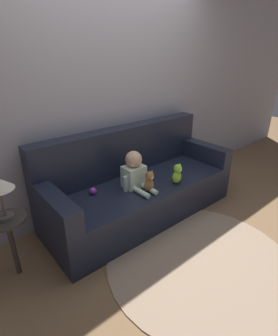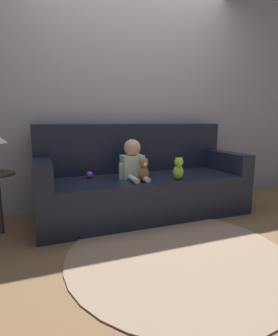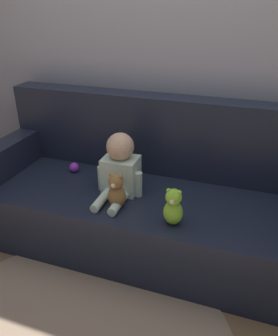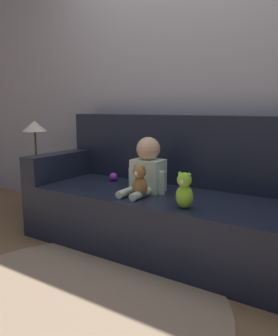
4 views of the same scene
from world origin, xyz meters
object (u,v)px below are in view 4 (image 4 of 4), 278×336
Objects in this scene: side_table at (35,144)px; toy_ball at (113,177)px; couch at (173,203)px; teddy_bear_brown at (140,182)px; plush_toy_side at (184,191)px; person_baby at (147,168)px.

toy_ball is at bearing 6.84° from side_table.
toy_ball is at bearing 177.40° from couch.
teddy_bear_brown reaches higher than plush_toy_side.
plush_toy_side reaches higher than toy_ball.
plush_toy_side is at bearing -54.35° from couch.
couch reaches higher than person_baby.
couch is 0.37m from teddy_bear_brown.
teddy_bear_brown reaches higher than toy_ball.
person_baby is (-0.15, -0.12, 0.26)m from couch.
person_baby is 1.77× the size of plush_toy_side.
person_baby reaches higher than teddy_bear_brown.
couch reaches higher than toy_ball.
teddy_bear_brown is 0.56m from toy_ball.
toy_ball is (-0.81, 0.37, -0.07)m from plush_toy_side.
toy_ball is (-0.41, 0.15, -0.13)m from person_baby.
couch reaches higher than side_table.
couch is 0.57m from toy_ball.
teddy_bear_brown is at bearing -9.84° from side_table.
person_baby is 0.46m from plush_toy_side.
side_table reaches higher than teddy_bear_brown.
plush_toy_side is (0.39, -0.22, -0.06)m from person_baby.
plush_toy_side is (0.35, -0.05, -0.00)m from teddy_bear_brown.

